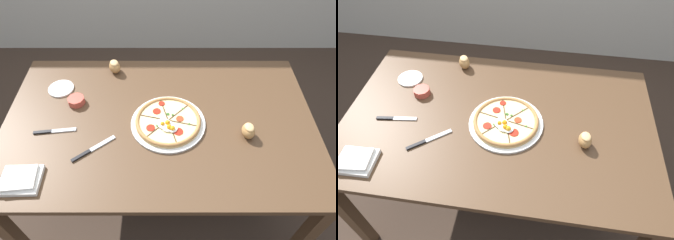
# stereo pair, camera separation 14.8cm
# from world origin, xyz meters

# --- Properties ---
(ground_plane) EXTENTS (12.00, 12.00, 0.00)m
(ground_plane) POSITION_xyz_m (0.00, 0.00, 0.00)
(ground_plane) COLOR #3D2D23
(dining_table) EXTENTS (1.58, 0.99, 0.77)m
(dining_table) POSITION_xyz_m (0.00, 0.00, 0.69)
(dining_table) COLOR #513823
(dining_table) RESTS_ON ground_plane
(pizza) EXTENTS (0.37, 0.37, 0.05)m
(pizza) POSITION_xyz_m (0.04, -0.03, 0.79)
(pizza) COLOR white
(pizza) RESTS_ON dining_table
(ramekin_bowl) EXTENTS (0.09, 0.09, 0.04)m
(ramekin_bowl) POSITION_xyz_m (-0.44, 0.12, 0.79)
(ramekin_bowl) COLOR #C64C3D
(ramekin_bowl) RESTS_ON dining_table
(napkin_folded) EXTENTS (0.17, 0.15, 0.04)m
(napkin_folded) POSITION_xyz_m (-0.59, -0.35, 0.79)
(napkin_folded) COLOR silver
(napkin_folded) RESTS_ON dining_table
(bread_piece_near) EXTENTS (0.09, 0.10, 0.07)m
(bread_piece_near) POSITION_xyz_m (-0.27, 0.39, 0.81)
(bread_piece_near) COLOR #B27F47
(bread_piece_near) RESTS_ON dining_table
(bread_piece_mid) EXTENTS (0.07, 0.09, 0.07)m
(bread_piece_mid) POSITION_xyz_m (0.43, -0.10, 0.81)
(bread_piece_mid) COLOR #B27F47
(bread_piece_mid) RESTS_ON dining_table
(knife_main) EXTENTS (0.21, 0.04, 0.01)m
(knife_main) POSITION_xyz_m (-0.52, -0.07, 0.78)
(knife_main) COLOR silver
(knife_main) RESTS_ON dining_table
(knife_spare) EXTENTS (0.19, 0.16, 0.01)m
(knife_spare) POSITION_xyz_m (-0.31, -0.18, 0.78)
(knife_spare) COLOR silver
(knife_spare) RESTS_ON dining_table
(side_saucer) EXTENTS (0.14, 0.14, 0.01)m
(side_saucer) POSITION_xyz_m (-0.55, 0.23, 0.78)
(side_saucer) COLOR white
(side_saucer) RESTS_ON dining_table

